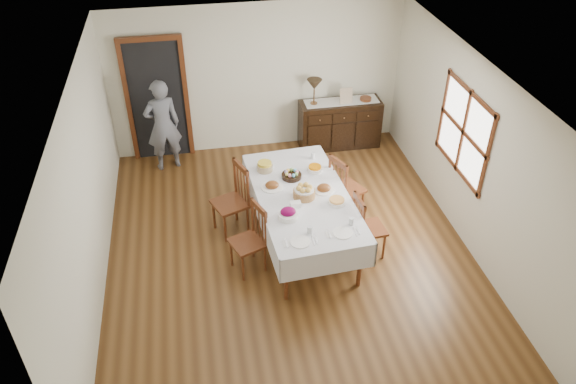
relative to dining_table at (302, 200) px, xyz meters
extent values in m
plane|color=brown|center=(-0.21, -0.17, -0.73)|extent=(6.00, 6.00, 0.00)
cube|color=silver|center=(-0.21, -0.17, 1.87)|extent=(5.00, 6.00, 0.02)
cube|color=silver|center=(-0.21, 2.83, 0.57)|extent=(5.00, 0.02, 2.60)
cube|color=silver|center=(-0.21, -3.17, 0.57)|extent=(5.00, 0.02, 2.60)
cube|color=silver|center=(-2.71, -0.17, 0.57)|extent=(0.02, 6.00, 2.60)
cube|color=silver|center=(2.29, -0.17, 0.57)|extent=(0.02, 6.00, 2.60)
cube|color=white|center=(2.27, 0.13, 0.77)|extent=(0.02, 1.30, 1.10)
cube|color=#5A2B15|center=(2.26, 0.13, 0.77)|extent=(0.03, 1.46, 1.26)
cube|color=black|center=(-1.91, 2.79, 0.32)|extent=(0.90, 0.06, 2.10)
cube|color=#5A2B15|center=(-1.91, 2.77, 0.32)|extent=(1.04, 0.08, 2.18)
cube|color=silver|center=(0.00, 0.00, 0.08)|extent=(1.33, 2.44, 0.04)
cylinder|color=#5A2B15|center=(-0.42, -1.05, -0.35)|extent=(0.06, 0.06, 0.77)
cylinder|color=#5A2B15|center=(0.55, -0.99, -0.35)|extent=(0.06, 0.06, 0.77)
cylinder|color=#5A2B15|center=(-0.55, 0.99, -0.35)|extent=(0.06, 0.06, 0.77)
cylinder|color=#5A2B15|center=(0.42, 1.05, -0.35)|extent=(0.06, 0.06, 0.77)
cube|color=silver|center=(-0.60, -0.04, -0.09)|extent=(0.17, 2.41, 0.37)
cube|color=silver|center=(0.60, 0.04, -0.09)|extent=(0.17, 2.41, 0.37)
cube|color=silver|center=(0.08, -1.19, -0.09)|extent=(1.23, 0.10, 0.37)
cube|color=silver|center=(-0.08, 1.19, -0.09)|extent=(1.23, 0.10, 0.37)
cube|color=#5A2B15|center=(-0.82, -0.41, -0.29)|extent=(0.53, 0.53, 0.04)
cylinder|color=#5A2B15|center=(-1.04, -0.31, -0.52)|extent=(0.04, 0.04, 0.42)
cylinder|color=#5A2B15|center=(-0.91, -0.62, -0.52)|extent=(0.04, 0.04, 0.42)
cylinder|color=#5A2B15|center=(-0.73, -0.19, -0.52)|extent=(0.04, 0.04, 0.42)
cylinder|color=#5A2B15|center=(-0.60, -0.50, -0.52)|extent=(0.04, 0.04, 0.42)
cylinder|color=#5A2B15|center=(-0.71, -0.18, -0.02)|extent=(0.04, 0.04, 0.55)
cylinder|color=#5A2B15|center=(-0.58, -0.50, -0.02)|extent=(0.04, 0.04, 0.55)
cube|color=#5A2B15|center=(-0.65, -0.34, 0.22)|extent=(0.18, 0.38, 0.08)
cylinder|color=#5A2B15|center=(-0.68, -0.26, -0.04)|extent=(0.02, 0.02, 0.45)
cylinder|color=#5A2B15|center=(-0.65, -0.34, -0.04)|extent=(0.02, 0.02, 0.45)
cylinder|color=#5A2B15|center=(-0.61, -0.42, -0.04)|extent=(0.02, 0.02, 0.45)
cube|color=#5A2B15|center=(-0.97, 0.44, -0.25)|extent=(0.58, 0.58, 0.04)
cylinder|color=#5A2B15|center=(-1.20, 0.55, -0.50)|extent=(0.04, 0.04, 0.46)
cylinder|color=#5A2B15|center=(-1.07, 0.21, -0.50)|extent=(0.04, 0.04, 0.46)
cylinder|color=#5A2B15|center=(-0.86, 0.68, -0.50)|extent=(0.04, 0.04, 0.46)
cylinder|color=#5A2B15|center=(-0.73, 0.34, -0.50)|extent=(0.04, 0.04, 0.46)
cylinder|color=#5A2B15|center=(-0.85, 0.70, 0.05)|extent=(0.04, 0.04, 0.60)
cylinder|color=#5A2B15|center=(-0.71, 0.34, 0.05)|extent=(0.04, 0.04, 0.60)
cube|color=#5A2B15|center=(-0.78, 0.52, 0.31)|extent=(0.20, 0.42, 0.09)
cylinder|color=#5A2B15|center=(-0.81, 0.61, 0.03)|extent=(0.02, 0.02, 0.49)
cylinder|color=#5A2B15|center=(-0.78, 0.52, 0.03)|extent=(0.02, 0.02, 0.49)
cylinder|color=#5A2B15|center=(-0.74, 0.43, 0.03)|extent=(0.02, 0.02, 0.49)
cube|color=#5A2B15|center=(0.86, -0.40, -0.30)|extent=(0.44, 0.44, 0.04)
cylinder|color=#5A2B15|center=(1.03, -0.55, -0.53)|extent=(0.03, 0.03, 0.41)
cylinder|color=#5A2B15|center=(1.00, -0.23, -0.53)|extent=(0.03, 0.03, 0.41)
cylinder|color=#5A2B15|center=(0.71, -0.58, -0.53)|extent=(0.03, 0.03, 0.41)
cylinder|color=#5A2B15|center=(0.68, -0.25, -0.53)|extent=(0.03, 0.03, 0.41)
cylinder|color=#5A2B15|center=(0.69, -0.59, -0.03)|extent=(0.04, 0.04, 0.54)
cylinder|color=#5A2B15|center=(0.66, -0.24, -0.03)|extent=(0.04, 0.04, 0.54)
cube|color=#5A2B15|center=(0.67, -0.42, 0.20)|extent=(0.07, 0.39, 0.08)
cylinder|color=#5A2B15|center=(0.68, -0.50, -0.05)|extent=(0.02, 0.02, 0.44)
cylinder|color=#5A2B15|center=(0.67, -0.42, -0.05)|extent=(0.02, 0.02, 0.44)
cylinder|color=#5A2B15|center=(0.67, -0.33, -0.05)|extent=(0.02, 0.02, 0.44)
cube|color=#5A2B15|center=(0.78, 0.51, -0.27)|extent=(0.57, 0.57, 0.04)
cylinder|color=#5A2B15|center=(1.02, 0.42, -0.51)|extent=(0.04, 0.04, 0.45)
cylinder|color=#5A2B15|center=(0.87, 0.75, -0.51)|extent=(0.04, 0.04, 0.45)
cylinder|color=#5A2B15|center=(0.69, 0.28, -0.51)|extent=(0.04, 0.04, 0.45)
cylinder|color=#5A2B15|center=(0.55, 0.60, -0.51)|extent=(0.04, 0.04, 0.45)
cylinder|color=#5A2B15|center=(0.68, 0.26, 0.02)|extent=(0.04, 0.04, 0.58)
cylinder|color=#5A2B15|center=(0.53, 0.60, 0.02)|extent=(0.04, 0.04, 0.58)
cube|color=#5A2B15|center=(0.60, 0.43, 0.27)|extent=(0.21, 0.40, 0.08)
cylinder|color=#5A2B15|center=(0.64, 0.35, 0.00)|extent=(0.02, 0.02, 0.48)
cylinder|color=#5A2B15|center=(0.60, 0.43, 0.00)|extent=(0.02, 0.02, 0.48)
cylinder|color=#5A2B15|center=(0.57, 0.52, 0.00)|extent=(0.02, 0.02, 0.48)
cube|color=black|center=(1.21, 2.55, -0.30)|extent=(1.44, 0.48, 0.86)
cube|color=black|center=(0.78, 2.30, -0.04)|extent=(0.40, 0.02, 0.17)
sphere|color=brown|center=(0.78, 2.28, -0.04)|extent=(0.03, 0.03, 0.03)
cube|color=black|center=(1.21, 2.30, -0.04)|extent=(0.40, 0.02, 0.17)
sphere|color=brown|center=(1.21, 2.28, -0.04)|extent=(0.03, 0.03, 0.03)
cube|color=black|center=(1.64, 2.30, -0.04)|extent=(0.40, 0.02, 0.17)
sphere|color=brown|center=(1.64, 2.28, -0.04)|extent=(0.03, 0.03, 0.03)
imported|color=slate|center=(-1.86, 2.38, 0.12)|extent=(0.60, 0.46, 1.71)
cylinder|color=olive|center=(0.01, -0.05, 0.15)|extent=(0.30, 0.30, 0.11)
cylinder|color=silver|center=(0.01, -0.05, 0.22)|extent=(0.27, 0.27, 0.02)
sphere|color=gold|center=(0.09, -0.05, 0.25)|extent=(0.08, 0.08, 0.08)
sphere|color=gold|center=(0.05, 0.01, 0.25)|extent=(0.08, 0.08, 0.08)
sphere|color=gold|center=(-0.03, 0.01, 0.25)|extent=(0.08, 0.08, 0.08)
sphere|color=gold|center=(-0.06, -0.05, 0.25)|extent=(0.08, 0.08, 0.08)
sphere|color=gold|center=(-0.03, -0.12, 0.25)|extent=(0.08, 0.08, 0.08)
sphere|color=gold|center=(0.05, -0.12, 0.25)|extent=(0.08, 0.08, 0.08)
cylinder|color=black|center=(-0.07, 0.44, 0.12)|extent=(0.28, 0.28, 0.06)
ellipsoid|color=pink|center=(0.01, 0.44, 0.18)|extent=(0.05, 0.05, 0.06)
ellipsoid|color=#69CEFF|center=(-0.01, 0.49, 0.18)|extent=(0.05, 0.05, 0.06)
ellipsoid|color=#94C963|center=(-0.05, 0.52, 0.18)|extent=(0.05, 0.05, 0.06)
ellipsoid|color=#FFCA4E|center=(-0.11, 0.51, 0.18)|extent=(0.05, 0.05, 0.06)
ellipsoid|color=#A688C6|center=(-0.14, 0.47, 0.18)|extent=(0.05, 0.05, 0.06)
ellipsoid|color=#EDE971|center=(-0.14, 0.42, 0.18)|extent=(0.05, 0.05, 0.06)
ellipsoid|color=pink|center=(-0.11, 0.37, 0.18)|extent=(0.05, 0.05, 0.06)
ellipsoid|color=#69CEFF|center=(-0.05, 0.37, 0.18)|extent=(0.05, 0.05, 0.06)
ellipsoid|color=#94C963|center=(-0.01, 0.39, 0.18)|extent=(0.05, 0.05, 0.06)
cylinder|color=white|center=(-0.38, 0.25, 0.10)|extent=(0.31, 0.31, 0.01)
ellipsoid|color=brown|center=(-0.38, 0.25, 0.13)|extent=(0.19, 0.16, 0.11)
cylinder|color=white|center=(0.31, 0.05, 0.10)|extent=(0.29, 0.29, 0.01)
ellipsoid|color=brown|center=(0.31, 0.05, 0.13)|extent=(0.19, 0.16, 0.11)
cylinder|color=white|center=(-0.28, -0.46, 0.13)|extent=(0.27, 0.27, 0.07)
ellipsoid|color=#6B033D|center=(-0.28, -0.46, 0.19)|extent=(0.20, 0.17, 0.11)
cylinder|color=white|center=(0.29, 0.54, 0.12)|extent=(0.22, 0.22, 0.06)
cylinder|color=orange|center=(0.29, 0.54, 0.17)|extent=(0.18, 0.18, 0.03)
cylinder|color=tan|center=(-0.41, 0.69, 0.14)|extent=(0.23, 0.23, 0.10)
cylinder|color=gold|center=(-0.41, 0.69, 0.21)|extent=(0.20, 0.20, 0.04)
cylinder|color=white|center=(0.41, -0.27, 0.12)|extent=(0.23, 0.23, 0.05)
cylinder|color=#EBA34F|center=(0.41, -0.27, 0.16)|extent=(0.20, 0.20, 0.02)
cube|color=white|center=(-0.14, -0.24, 0.13)|extent=(0.15, 0.10, 0.07)
cylinder|color=white|center=(-0.23, -0.96, 0.10)|extent=(0.25, 0.25, 0.01)
cube|color=silver|center=(-0.40, -0.96, 0.10)|extent=(0.09, 0.12, 0.01)
cube|color=silver|center=(-0.40, -0.96, 0.10)|extent=(0.03, 0.16, 0.01)
cube|color=silver|center=(-0.07, -0.96, 0.10)|extent=(0.02, 0.18, 0.01)
cube|color=silver|center=(-0.03, -0.96, 0.10)|extent=(0.03, 0.14, 0.01)
cylinder|color=silver|center=(-0.08, -0.81, 0.15)|extent=(0.07, 0.07, 0.10)
cylinder|color=white|center=(0.32, -0.89, 0.10)|extent=(0.25, 0.25, 0.01)
cube|color=silver|center=(0.15, -0.89, 0.10)|extent=(0.09, 0.12, 0.01)
cube|color=silver|center=(0.15, -0.89, 0.10)|extent=(0.03, 0.16, 0.01)
cube|color=silver|center=(0.48, -0.89, 0.10)|extent=(0.02, 0.18, 0.01)
cube|color=silver|center=(0.52, -0.89, 0.10)|extent=(0.03, 0.14, 0.01)
cylinder|color=silver|center=(0.47, -0.74, 0.15)|extent=(0.07, 0.07, 0.10)
cylinder|color=silver|center=(-0.30, 0.74, 0.15)|extent=(0.07, 0.07, 0.10)
cylinder|color=silver|center=(0.34, 0.88, 0.15)|extent=(0.06, 0.06, 0.10)
cube|color=silver|center=(1.23, 2.58, 0.13)|extent=(1.30, 0.35, 0.01)
cylinder|color=brown|center=(0.73, 2.57, 0.14)|extent=(0.12, 0.12, 0.03)
cylinder|color=brown|center=(0.73, 2.57, 0.28)|extent=(0.02, 0.02, 0.25)
cone|color=#392B1B|center=(0.73, 2.57, 0.50)|extent=(0.26, 0.26, 0.18)
cube|color=tan|center=(1.29, 2.50, 0.27)|extent=(0.22, 0.08, 0.28)
cylinder|color=#5A2B15|center=(1.66, 2.53, 0.16)|extent=(0.20, 0.20, 0.06)
camera|label=1|loc=(-1.32, -6.03, 4.53)|focal=35.00mm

